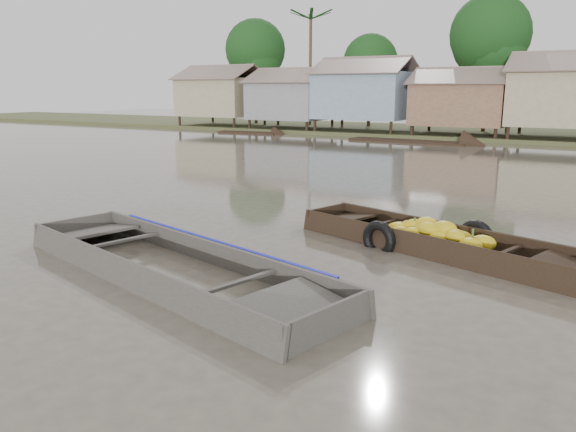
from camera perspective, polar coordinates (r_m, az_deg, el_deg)
The scene contains 3 objects.
ground at distance 10.17m, azimuth -0.79°, elevation -5.53°, with size 120.00×120.00×0.00m, color #4F463C.
banana_boat at distance 11.76m, azimuth 14.54°, elevation -2.41°, with size 6.37×3.24×0.86m.
viewer_boat at distance 10.07m, azimuth -11.53°, elevation -5.63°, with size 7.63×3.73×0.59m.
Camera 1 is at (4.93, -8.30, 3.21)m, focal length 35.00 mm.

